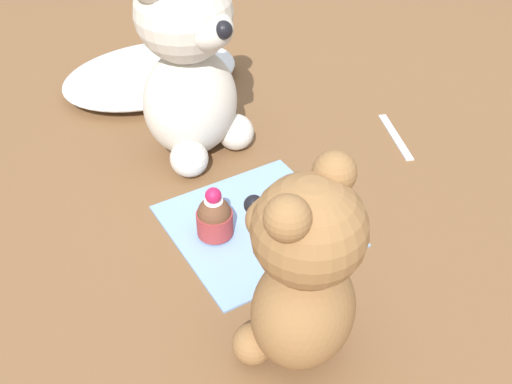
{
  "coord_description": "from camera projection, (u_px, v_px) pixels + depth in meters",
  "views": [
    {
      "loc": [
        -0.28,
        -0.48,
        0.51
      ],
      "look_at": [
        0.0,
        0.0,
        0.06
      ],
      "focal_mm": 42.0,
      "sensor_mm": 36.0,
      "label": 1
    }
  ],
  "objects": [
    {
      "name": "knitted_placemat",
      "position": [
        256.0,
        225.0,
        0.75
      ],
      "size": [
        0.2,
        0.2,
        0.01
      ],
      "primitive_type": "cube",
      "color": "#7A9ED1",
      "rests_on": "ground_plane"
    },
    {
      "name": "ground_plane",
      "position": [
        256.0,
        227.0,
        0.75
      ],
      "size": [
        4.0,
        4.0,
        0.0
      ],
      "primitive_type": "plane",
      "color": "brown"
    },
    {
      "name": "teaspoon",
      "position": [
        395.0,
        136.0,
        0.9
      ],
      "size": [
        0.06,
        0.12,
        0.01
      ],
      "primitive_type": "cube",
      "rotation": [
        0.0,
        0.0,
        4.34
      ],
      "color": "silver",
      "rests_on": "ground_plane"
    },
    {
      "name": "cupcake_near_tan_bear",
      "position": [
        293.0,
        204.0,
        0.73
      ],
      "size": [
        0.05,
        0.05,
        0.06
      ],
      "color": "#993333",
      "rests_on": "saucer_plate"
    },
    {
      "name": "teddy_bear_cream",
      "position": [
        190.0,
        65.0,
        0.79
      ],
      "size": [
        0.16,
        0.16,
        0.28
      ],
      "rotation": [
        0.0,
        0.0,
        0.27
      ],
      "color": "beige",
      "rests_on": "ground_plane"
    },
    {
      "name": "saucer_plate",
      "position": [
        292.0,
        219.0,
        0.75
      ],
      "size": [
        0.09,
        0.09,
        0.01
      ],
      "primitive_type": "cylinder",
      "color": "white",
      "rests_on": "knitted_placemat"
    },
    {
      "name": "tulle_cloth",
      "position": [
        151.0,
        74.0,
        1.02
      ],
      "size": [
        0.3,
        0.22,
        0.04
      ],
      "primitive_type": "ellipsoid",
      "color": "white",
      "rests_on": "ground_plane"
    },
    {
      "name": "teddy_bear_tan",
      "position": [
        303.0,
        274.0,
        0.54
      ],
      "size": [
        0.14,
        0.13,
        0.22
      ],
      "rotation": [
        0.0,
        0.0,
        3.55
      ],
      "color": "olive",
      "rests_on": "ground_plane"
    },
    {
      "name": "cupcake_near_cream_bear",
      "position": [
        214.0,
        217.0,
        0.72
      ],
      "size": [
        0.04,
        0.04,
        0.07
      ],
      "color": "#993333",
      "rests_on": "knitted_placemat"
    }
  ]
}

